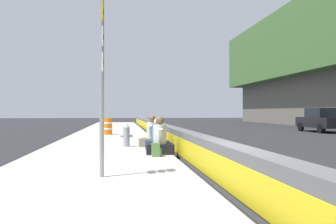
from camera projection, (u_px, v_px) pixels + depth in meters
name	position (u px, v px, depth m)	size (l,w,h in m)	color
ground_plane	(231.00, 190.00, 6.90)	(160.00, 160.00, 0.00)	#232326
sidewalk_strip	(84.00, 190.00, 6.58)	(80.00, 4.40, 0.14)	#A8A59E
jersey_barrier	(231.00, 167.00, 6.90)	(76.00, 0.45, 0.85)	#545456
route_sign_post	(102.00, 73.00, 7.52)	(0.44, 0.09, 3.60)	gray
fire_hydrant	(127.00, 135.00, 14.08)	(0.26, 0.46, 0.88)	gray
seated_person_foreground	(160.00, 142.00, 11.65)	(0.75, 0.86, 1.17)	black
seated_person_middle	(157.00, 139.00, 13.07)	(0.71, 0.82, 1.09)	#23284C
seated_person_rear	(152.00, 137.00, 14.12)	(0.96, 1.04, 1.18)	#706651
backpack	(156.00, 150.00, 10.97)	(0.32, 0.28, 0.40)	#4C7A3D
construction_barrel	(108.00, 126.00, 21.48)	(0.54, 0.54, 0.95)	orange
parked_car_fourth	(322.00, 120.00, 26.62)	(4.52, 1.98, 1.71)	black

